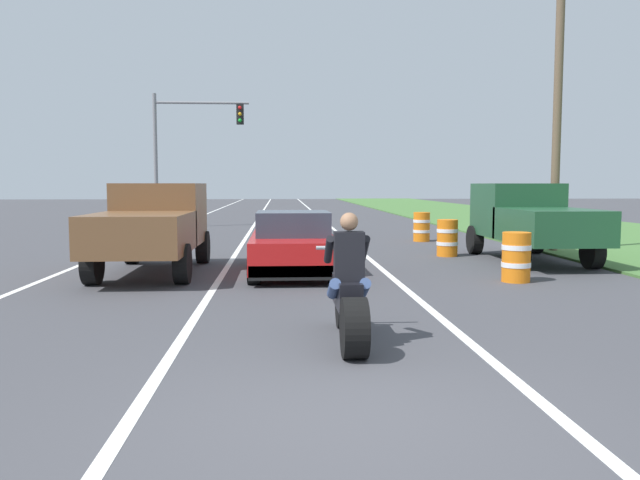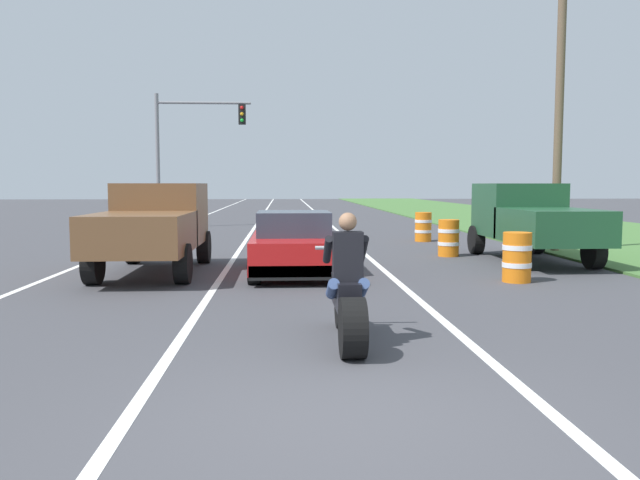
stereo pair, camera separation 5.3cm
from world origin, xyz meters
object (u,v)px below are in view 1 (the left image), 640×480
at_px(construction_barrel_nearest, 516,257).
at_px(construction_barrel_mid, 447,238).
at_px(pickup_truck_left_lane_brown, 153,223).
at_px(motorcycle_with_rider, 349,297).
at_px(sports_car_red, 293,245).
at_px(construction_barrel_far, 422,227).
at_px(traffic_light_mast_near, 184,139).
at_px(pickup_truck_right_shoulder_dark_green, 530,218).

xyz_separation_m(construction_barrel_nearest, construction_barrel_mid, (-0.18, 4.61, 0.00)).
bearing_deg(pickup_truck_left_lane_brown, motorcycle_with_rider, -61.15).
relative_size(sports_car_red, construction_barrel_far, 4.30).
xyz_separation_m(construction_barrel_nearest, construction_barrel_far, (0.12, 9.13, 0.00)).
height_order(traffic_light_mast_near, construction_barrel_nearest, traffic_light_mast_near).
height_order(motorcycle_with_rider, construction_barrel_mid, motorcycle_with_rider).
bearing_deg(sports_car_red, construction_barrel_nearest, -19.00).
bearing_deg(construction_barrel_nearest, construction_barrel_far, 89.23).
height_order(sports_car_red, construction_barrel_far, sports_car_red).
bearing_deg(construction_barrel_nearest, traffic_light_mast_near, 118.26).
bearing_deg(traffic_light_mast_near, construction_barrel_mid, -54.01).
xyz_separation_m(motorcycle_with_rider, traffic_light_mast_near, (-5.11, 21.59, 3.38)).
xyz_separation_m(pickup_truck_left_lane_brown, construction_barrel_mid, (7.34, 2.86, -0.60)).
height_order(sports_car_red, construction_barrel_mid, sports_car_red).
relative_size(motorcycle_with_rider, construction_barrel_nearest, 2.21).
height_order(motorcycle_with_rider, sports_car_red, motorcycle_with_rider).
xyz_separation_m(pickup_truck_right_shoulder_dark_green, traffic_light_mast_near, (-10.64, 13.34, 2.87)).
bearing_deg(motorcycle_with_rider, traffic_light_mast_near, 103.32).
bearing_deg(pickup_truck_left_lane_brown, construction_barrel_far, 44.00).
relative_size(traffic_light_mast_near, construction_barrel_nearest, 6.00).
bearing_deg(pickup_truck_left_lane_brown, sports_car_red, -4.03).
relative_size(pickup_truck_left_lane_brown, construction_barrel_nearest, 4.80).
relative_size(sports_car_red, pickup_truck_left_lane_brown, 0.90).
xyz_separation_m(sports_car_red, traffic_light_mast_near, (-4.56, 15.23, 3.35)).
bearing_deg(sports_car_red, motorcycle_with_rider, -85.03).
bearing_deg(construction_barrel_nearest, motorcycle_with_rider, -128.94).
distance_m(sports_car_red, construction_barrel_nearest, 4.71).
bearing_deg(traffic_light_mast_near, pickup_truck_left_lane_brown, -84.34).
xyz_separation_m(traffic_light_mast_near, construction_barrel_far, (9.14, -7.63, -3.47)).
bearing_deg(construction_barrel_nearest, pickup_truck_left_lane_brown, 166.91).
relative_size(traffic_light_mast_near, construction_barrel_far, 6.00).
distance_m(motorcycle_with_rider, pickup_truck_left_lane_brown, 7.53).
distance_m(motorcycle_with_rider, construction_barrel_mid, 10.14).
height_order(construction_barrel_nearest, construction_barrel_mid, same).
xyz_separation_m(pickup_truck_right_shoulder_dark_green, construction_barrel_mid, (-1.81, 1.18, -0.60)).
distance_m(pickup_truck_left_lane_brown, pickup_truck_right_shoulder_dark_green, 9.30).
bearing_deg(pickup_truck_left_lane_brown, traffic_light_mast_near, 95.66).
relative_size(construction_barrel_mid, construction_barrel_far, 1.00).
height_order(pickup_truck_left_lane_brown, construction_barrel_far, pickup_truck_left_lane_brown).
bearing_deg(construction_barrel_far, motorcycle_with_rider, -106.08).
xyz_separation_m(traffic_light_mast_near, construction_barrel_mid, (8.83, -12.16, -3.47)).
bearing_deg(pickup_truck_right_shoulder_dark_green, construction_barrel_nearest, -115.36).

